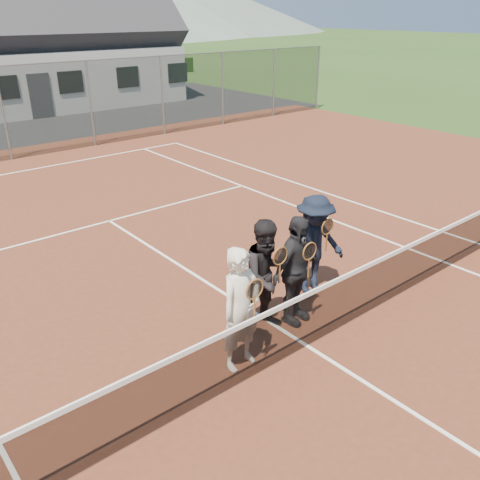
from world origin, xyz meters
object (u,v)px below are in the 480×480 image
Objects in this scene: player_c at (295,270)px; player_d at (314,245)px; player_b at (267,275)px; tennis_net at (309,316)px; clubhouse at (11,23)px; player_a at (241,309)px.

player_d is at bearing 26.27° from player_c.
tennis_net is at bearing -82.65° from player_b.
player_b is (-4.10, -23.20, -3.07)m from clubhouse.
clubhouse is at bearing 78.04° from player_a.
clubhouse is 8.67× the size of player_a.
clubhouse is 8.67× the size of player_b.
clubhouse is (4.00, 24.00, 3.45)m from tennis_net.
player_d is (-2.75, -22.91, -3.07)m from clubhouse.
player_b reaches higher than tennis_net.
player_b and player_d have the same top height.
clubhouse reaches higher than player_b.
player_a and player_d have the same top height.
clubhouse is at bearing 81.10° from player_c.
player_c is at bearing 61.71° from tennis_net.
player_a is at bearing 162.84° from tennis_net.
clubhouse is at bearing 79.97° from player_b.
player_c is at bearing -20.01° from player_b.
player_a is at bearing -166.77° from player_c.
player_a is at bearing -161.29° from player_d.
tennis_net is at bearing -99.46° from clubhouse.
player_a is 1.03m from player_b.
clubhouse is at bearing 83.16° from player_d.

